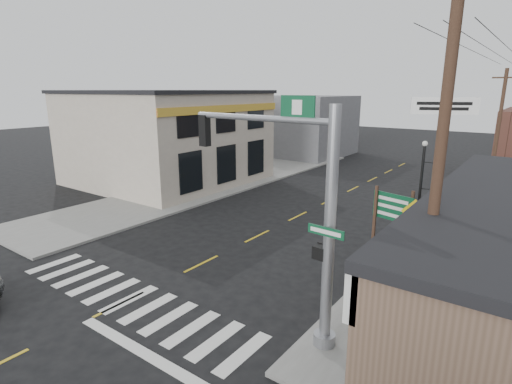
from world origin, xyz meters
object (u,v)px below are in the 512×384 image
Objects in this scene: guide_sign at (392,215)px; bare_tree at (490,201)px; dance_center_sign at (442,125)px; lamp_post at (422,184)px; utility_pole_near at (438,174)px; traffic_signal_pole at (303,201)px; utility_pole_far at (497,137)px; fire_hydrant at (406,301)px.

guide_sign is 0.66× the size of bare_tree.
dance_center_sign reaches higher than guide_sign.
lamp_post is 0.69× the size of dance_center_sign.
dance_center_sign is at bearing 97.79° from utility_pole_near.
dance_center_sign is at bearing 110.26° from bare_tree.
traffic_signal_pole is 0.99× the size of dance_center_sign.
guide_sign is 4.60m from bare_tree.
guide_sign is at bearing -105.96° from utility_pole_far.
fire_hydrant is 3.97m from bare_tree.
guide_sign is at bearing -82.21° from lamp_post.
fire_hydrant is 0.15× the size of lamp_post.
traffic_signal_pole is at bearing -115.42° from dance_center_sign.
guide_sign is at bearing 145.68° from bare_tree.
fire_hydrant is 16.44m from utility_pole_far.
utility_pole_near reaches higher than bare_tree.
lamp_post is at bearing -107.39° from utility_pole_far.
dance_center_sign is at bearing 91.48° from traffic_signal_pole.
lamp_post is 9.73m from utility_pole_near.
utility_pole_near is 18.40m from utility_pole_far.
fire_hydrant is 0.07× the size of utility_pole_near.
lamp_post is 4.25m from dance_center_sign.
traffic_signal_pole is at bearing -125.34° from fire_hydrant.
fire_hydrant is at bearing -64.52° from lamp_post.
traffic_signal_pole is 19.21m from utility_pole_far.
bare_tree is 3.95m from utility_pole_near.
traffic_signal_pole is 7.02m from guide_sign.
traffic_signal_pole is 1.44× the size of lamp_post.
bare_tree reaches higher than lamp_post.
utility_pole_far is (-1.31, 14.74, 0.47)m from bare_tree.
traffic_signal_pole is 5.22m from fire_hydrant.
utility_pole_far is at bearing 92.07° from lamp_post.
lamp_post is at bearing 120.14° from bare_tree.
fire_hydrant is at bearing -104.21° from dance_center_sign.
guide_sign is at bearing 110.72° from utility_pole_near.
utility_pole_near is at bearing -101.52° from dance_center_sign.
bare_tree is 0.58× the size of utility_pole_far.
bare_tree is (3.32, -9.00, -1.45)m from dance_center_sign.
traffic_signal_pole is at bearing -171.45° from utility_pole_near.
fire_hydrant is at bearing -97.51° from utility_pole_far.
utility_pole_far is (0.48, 15.99, 3.79)m from fire_hydrant.
dance_center_sign reaches higher than traffic_signal_pole.
fire_hydrant is at bearing -145.07° from bare_tree.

